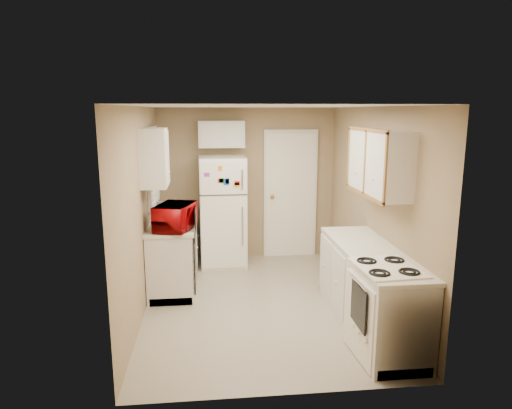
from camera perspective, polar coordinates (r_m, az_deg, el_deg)
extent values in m
plane|color=#B5AA90|center=(5.83, 0.53, -12.16)|extent=(3.80, 3.80, 0.00)
plane|color=white|center=(5.33, 0.57, 12.17)|extent=(3.80, 3.80, 0.00)
plane|color=#9C8362|center=(5.48, -14.17, -0.85)|extent=(3.80, 3.80, 0.00)
plane|color=#9C8362|center=(5.78, 14.48, -0.22)|extent=(3.80, 3.80, 0.00)
plane|color=#9C8362|center=(7.31, -1.15, 2.59)|extent=(2.80, 2.80, 0.00)
plane|color=#9C8362|center=(3.64, 3.98, -6.84)|extent=(2.80, 2.80, 0.00)
cube|color=silver|center=(6.50, -10.11, -5.55)|extent=(0.60, 1.80, 0.90)
cube|color=black|center=(5.90, -7.70, -6.85)|extent=(0.03, 0.58, 0.72)
cube|color=gray|center=(6.54, -10.15, -1.72)|extent=(0.54, 0.74, 0.16)
imported|color=#9C0407|center=(5.74, -10.05, -1.65)|extent=(0.65, 0.47, 0.39)
imported|color=beige|center=(6.81, -9.99, 0.02)|extent=(0.10, 0.10, 0.18)
cube|color=silver|center=(6.43, -12.70, 4.66)|extent=(0.10, 0.98, 1.08)
cube|color=silver|center=(5.58, -12.63, 5.70)|extent=(0.30, 0.45, 0.70)
cube|color=white|center=(7.01, -4.18, -0.85)|extent=(0.71, 0.69, 1.68)
cube|color=silver|center=(7.06, -4.34, 8.76)|extent=(0.70, 0.30, 0.40)
cube|color=white|center=(7.39, 4.30, 1.24)|extent=(0.86, 0.06, 2.08)
cube|color=silver|center=(5.17, 13.99, -10.29)|extent=(0.60, 2.00, 0.90)
cube|color=white|center=(4.68, 15.72, -13.42)|extent=(0.58, 0.70, 0.81)
cube|color=silver|center=(5.17, 15.16, 5.13)|extent=(0.30, 1.20, 0.70)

